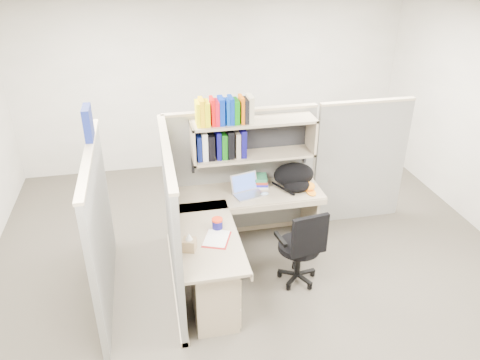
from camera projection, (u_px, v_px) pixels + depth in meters
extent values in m
plane|color=#36322A|center=(257.00, 274.00, 5.24)|extent=(6.00, 6.00, 0.00)
plane|color=#B8B4A6|center=(213.00, 82.00, 7.22)|extent=(6.00, 0.00, 6.00)
plane|color=silver|center=(263.00, 23.00, 3.99)|extent=(6.00, 6.00, 0.00)
cube|color=slate|center=(241.00, 175.00, 5.65)|extent=(1.80, 0.06, 1.60)
cube|color=tan|center=(241.00, 110.00, 5.27)|extent=(1.80, 0.08, 0.03)
cube|color=slate|center=(172.00, 222.00, 4.71)|extent=(0.06, 1.80, 1.60)
cube|color=tan|center=(166.00, 148.00, 4.33)|extent=(0.08, 1.80, 0.03)
cube|color=slate|center=(100.00, 230.00, 4.58)|extent=(0.06, 1.80, 1.60)
cube|color=slate|center=(360.00, 163.00, 5.93)|extent=(1.20, 0.06, 1.60)
cube|color=navy|center=(88.00, 123.00, 4.43)|extent=(0.07, 0.27, 0.32)
cube|color=white|center=(172.00, 180.00, 4.66)|extent=(0.00, 0.21, 0.28)
cube|color=gray|center=(254.00, 122.00, 5.15)|extent=(1.40, 0.34, 0.03)
cube|color=gray|center=(253.00, 155.00, 5.34)|extent=(1.40, 0.34, 0.03)
cube|color=gray|center=(193.00, 144.00, 5.12)|extent=(0.03, 0.34, 0.44)
cube|color=gray|center=(311.00, 134.00, 5.37)|extent=(0.03, 0.34, 0.44)
cube|color=black|center=(250.00, 134.00, 5.39)|extent=(1.38, 0.01, 0.41)
cube|color=#F3E305|center=(197.00, 114.00, 4.96)|extent=(0.03, 0.20, 0.26)
cube|color=#FFC105|center=(201.00, 112.00, 4.96)|extent=(0.05, 0.20, 0.29)
cube|color=#E8DD04|center=(206.00, 113.00, 4.97)|extent=(0.06, 0.20, 0.26)
cube|color=red|center=(212.00, 111.00, 4.98)|extent=(0.04, 0.20, 0.29)
cube|color=red|center=(216.00, 112.00, 4.99)|extent=(0.05, 0.20, 0.26)
cube|color=#052599|center=(221.00, 111.00, 4.99)|extent=(0.06, 0.20, 0.29)
cube|color=#053CA8|center=(227.00, 112.00, 5.01)|extent=(0.04, 0.20, 0.26)
cube|color=navy|center=(231.00, 110.00, 5.01)|extent=(0.04, 0.20, 0.29)
cube|color=#096A08|center=(236.00, 111.00, 5.03)|extent=(0.06, 0.20, 0.26)
cube|color=#C85304|center=(241.00, 109.00, 5.03)|extent=(0.04, 0.20, 0.29)
cube|color=black|center=(245.00, 110.00, 5.05)|extent=(0.05, 0.20, 0.26)
cube|color=#B7AC8D|center=(250.00, 109.00, 5.05)|extent=(0.06, 0.20, 0.29)
cube|color=#071049|center=(198.00, 146.00, 5.17)|extent=(0.05, 0.24, 0.29)
cube|color=silver|center=(204.00, 145.00, 5.18)|extent=(0.06, 0.24, 0.32)
cube|color=black|center=(210.00, 145.00, 5.20)|extent=(0.07, 0.24, 0.29)
cube|color=#080851|center=(218.00, 143.00, 5.21)|extent=(0.05, 0.24, 0.32)
cube|color=#0A4B0B|center=(223.00, 144.00, 5.22)|extent=(0.06, 0.24, 0.29)
cube|color=black|center=(229.00, 143.00, 5.23)|extent=(0.07, 0.24, 0.32)
cube|color=gray|center=(237.00, 143.00, 5.25)|extent=(0.05, 0.24, 0.29)
cube|color=#0A0851|center=(242.00, 141.00, 5.26)|extent=(0.06, 0.24, 0.32)
cube|color=gray|center=(247.00, 194.00, 5.41)|extent=(1.74, 0.60, 0.03)
cube|color=gray|center=(208.00, 237.00, 4.64)|extent=(0.60, 1.34, 0.03)
cube|color=gray|center=(253.00, 209.00, 5.16)|extent=(1.74, 0.02, 0.07)
cube|color=gray|center=(237.00, 236.00, 4.71)|extent=(0.02, 1.34, 0.07)
cube|color=gray|center=(214.00, 289.00, 4.51)|extent=(0.40, 0.55, 0.68)
cube|color=tan|center=(235.00, 270.00, 4.45)|extent=(0.02, 0.50, 0.16)
cube|color=tan|center=(235.00, 285.00, 4.54)|extent=(0.02, 0.50, 0.16)
cube|color=tan|center=(236.00, 302.00, 4.64)|extent=(0.02, 0.50, 0.22)
cube|color=#B2B2B7|center=(236.00, 270.00, 4.45)|extent=(0.01, 0.12, 0.01)
cube|color=gray|center=(310.00, 212.00, 5.75)|extent=(0.03, 0.55, 0.70)
cylinder|color=#120F5A|center=(217.00, 224.00, 4.72)|extent=(0.11, 0.11, 0.10)
cylinder|color=red|center=(217.00, 220.00, 4.70)|extent=(0.11, 0.11, 0.02)
ellipsoid|color=#9AB6DA|center=(265.00, 194.00, 5.34)|extent=(0.10, 0.08, 0.04)
cylinder|color=white|center=(238.00, 183.00, 5.50)|extent=(0.09, 0.09, 0.11)
cylinder|color=black|center=(299.00, 246.00, 4.93)|extent=(0.45, 0.45, 0.07)
cube|color=black|center=(310.00, 236.00, 4.64)|extent=(0.39, 0.11, 0.45)
cylinder|color=black|center=(298.00, 260.00, 5.02)|extent=(0.06, 0.06, 0.39)
cylinder|color=black|center=(297.00, 277.00, 5.12)|extent=(0.43, 0.43, 0.10)
cube|color=black|center=(280.00, 239.00, 4.80)|extent=(0.08, 0.26, 0.04)
cube|color=black|center=(319.00, 231.00, 4.94)|extent=(0.08, 0.26, 0.04)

